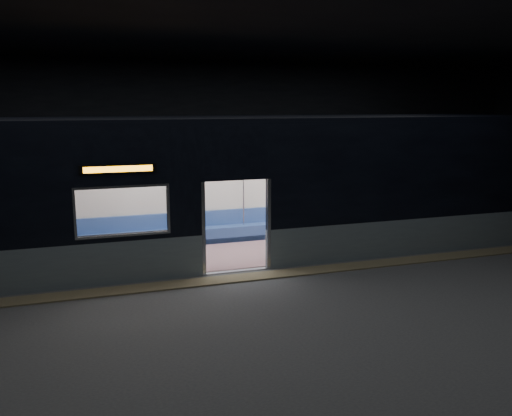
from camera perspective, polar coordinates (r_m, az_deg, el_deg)
station_floor at (r=11.14m, az=-0.51°, el=-8.29°), size 24.00×14.00×0.01m
station_envelope at (r=10.51m, az=-0.55°, el=10.94°), size 24.00×14.00×5.00m
tactile_strip at (r=11.63m, az=-1.35°, el=-7.35°), size 22.80×0.50×0.03m
metro_car at (r=13.09m, az=-3.94°, el=2.94°), size 18.00×3.04×3.35m
passenger at (r=16.00m, az=12.08°, el=0.58°), size 0.48×0.79×1.49m
handbag at (r=15.79m, az=12.43°, el=-0.10°), size 0.36×0.33×0.15m
transit_map at (r=15.55m, az=7.38°, el=2.66°), size 0.91×0.03×0.59m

